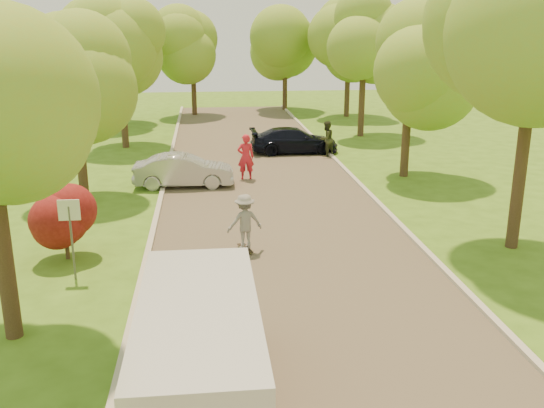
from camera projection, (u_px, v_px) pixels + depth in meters
name	position (u px, v px, depth m)	size (l,w,h in m)	color
ground	(320.00, 342.00, 12.78)	(100.00, 100.00, 0.00)	#3E6718
road	(276.00, 223.00, 20.40)	(8.00, 60.00, 0.01)	#4C4438
curb_left	(154.00, 226.00, 19.95)	(0.18, 60.00, 0.12)	#B2AD9E
curb_right	(393.00, 218.00, 20.82)	(0.18, 60.00, 0.12)	#B2AD9E
street_sign	(70.00, 223.00, 15.53)	(0.55, 0.06, 2.17)	#59595E
red_shrub	(64.00, 222.00, 17.04)	(1.70, 1.70, 1.95)	#382619
tree_l_midb	(79.00, 77.00, 22.18)	(4.30, 4.20, 6.62)	#382619
tree_l_far	(123.00, 44.00, 31.50)	(4.92, 4.80, 7.79)	#382619
tree_r_mida	(541.00, 59.00, 16.71)	(5.13, 5.00, 7.95)	#382619
tree_r_midb	(415.00, 63.00, 25.43)	(4.51, 4.40, 7.01)	#382619
tree_r_far	(368.00, 35.00, 34.75)	(5.33, 5.20, 8.34)	#382619
tree_bg_a	(101.00, 43.00, 38.91)	(5.12, 5.00, 7.72)	#382619
tree_bg_b	(352.00, 38.00, 42.56)	(5.12, 5.00, 7.95)	#382619
tree_bg_c	(195.00, 45.00, 43.44)	(4.92, 4.80, 7.33)	#382619
tree_bg_d	(288.00, 40.00, 46.01)	(5.12, 5.00, 7.72)	#382619
minivan	(199.00, 352.00, 10.43)	(2.09, 5.26, 1.96)	silver
silver_sedan	(184.00, 171.00, 24.88)	(1.42, 4.08, 1.34)	#A8A8AD
dark_sedan	(294.00, 140.00, 31.42)	(1.85, 4.55, 1.32)	black
longboard	(245.00, 248.00, 17.89)	(0.44, 0.87, 0.10)	black
skateboarder	(245.00, 222.00, 17.65)	(1.06, 0.61, 1.63)	gray
person_striped	(246.00, 157.00, 25.93)	(0.72, 0.47, 1.98)	red
person_olive	(326.00, 139.00, 30.54)	(0.87, 0.68, 1.79)	#2E321E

